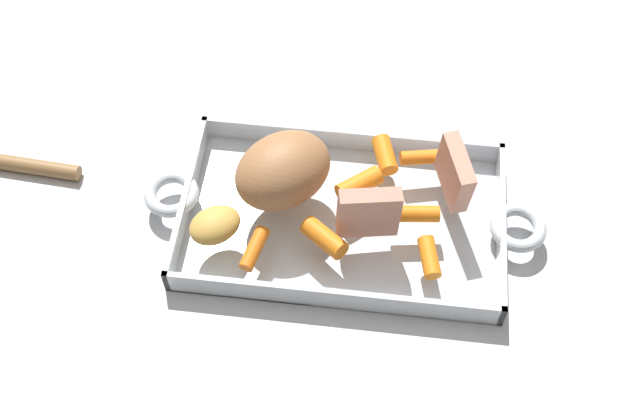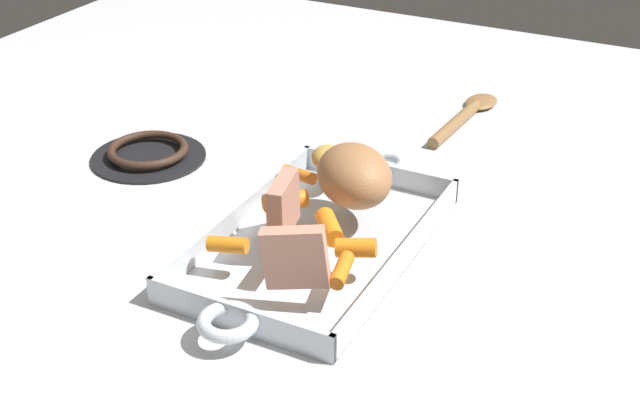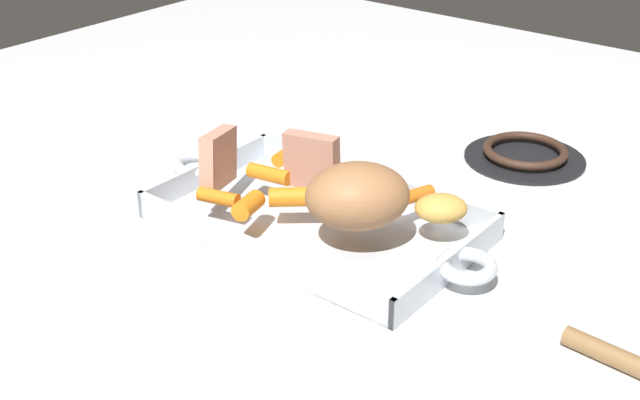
% 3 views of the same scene
% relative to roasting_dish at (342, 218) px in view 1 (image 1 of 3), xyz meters
% --- Properties ---
extents(ground_plane, '(1.87, 1.87, 0.00)m').
position_rel_roasting_dish_xyz_m(ground_plane, '(0.00, 0.00, -0.01)').
color(ground_plane, silver).
extents(roasting_dish, '(0.47, 0.23, 0.04)m').
position_rel_roasting_dish_xyz_m(roasting_dish, '(0.00, 0.00, 0.00)').
color(roasting_dish, silver).
rests_on(roasting_dish, ground_plane).
extents(pork_roast, '(0.15, 0.15, 0.07)m').
position_rel_roasting_dish_xyz_m(pork_roast, '(-0.07, 0.02, 0.06)').
color(pork_roast, '#A26D43').
rests_on(pork_roast, roasting_dish).
extents(roast_slice_thin, '(0.04, 0.08, 0.08)m').
position_rel_roasting_dish_xyz_m(roast_slice_thin, '(0.12, 0.04, 0.06)').
color(roast_slice_thin, tan).
rests_on(roast_slice_thin, roasting_dish).
extents(roast_slice_outer, '(0.07, 0.03, 0.07)m').
position_rel_roasting_dish_xyz_m(roast_slice_outer, '(0.03, -0.03, 0.06)').
color(roast_slice_outer, tan).
rests_on(roast_slice_outer, roasting_dish).
extents(baby_carrot_southwest, '(0.03, 0.05, 0.02)m').
position_rel_roasting_dish_xyz_m(baby_carrot_southwest, '(-0.09, -0.07, 0.03)').
color(baby_carrot_southwest, orange).
rests_on(baby_carrot_southwest, roasting_dish).
extents(baby_carrot_center_right, '(0.03, 0.05, 0.02)m').
position_rel_roasting_dish_xyz_m(baby_carrot_center_right, '(0.10, -0.06, 0.03)').
color(baby_carrot_center_right, orange).
rests_on(baby_carrot_center_right, roasting_dish).
extents(baby_carrot_northeast, '(0.06, 0.03, 0.02)m').
position_rel_roasting_dish_xyz_m(baby_carrot_northeast, '(0.09, 0.08, 0.03)').
color(baby_carrot_northeast, orange).
rests_on(baby_carrot_northeast, roasting_dish).
extents(baby_carrot_southeast, '(0.06, 0.05, 0.02)m').
position_rel_roasting_dish_xyz_m(baby_carrot_southeast, '(0.02, 0.02, 0.04)').
color(baby_carrot_southeast, orange).
rests_on(baby_carrot_southeast, roasting_dish).
extents(baby_carrot_center_left, '(0.06, 0.05, 0.03)m').
position_rel_roasting_dish_xyz_m(baby_carrot_center_left, '(-0.02, -0.05, 0.04)').
color(baby_carrot_center_left, orange).
rests_on(baby_carrot_center_left, roasting_dish).
extents(baby_carrot_northwest, '(0.06, 0.03, 0.02)m').
position_rel_roasting_dish_xyz_m(baby_carrot_northwest, '(0.08, -0.01, 0.03)').
color(baby_carrot_northwest, orange).
rests_on(baby_carrot_northwest, roasting_dish).
extents(baby_carrot_short, '(0.04, 0.05, 0.03)m').
position_rel_roasting_dish_xyz_m(baby_carrot_short, '(0.04, 0.07, 0.04)').
color(baby_carrot_short, orange).
rests_on(baby_carrot_short, roasting_dish).
extents(potato_near_roast, '(0.08, 0.07, 0.03)m').
position_rel_roasting_dish_xyz_m(potato_near_roast, '(-0.14, -0.05, 0.04)').
color(potato_near_roast, gold).
rests_on(potato_near_roast, roasting_dish).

